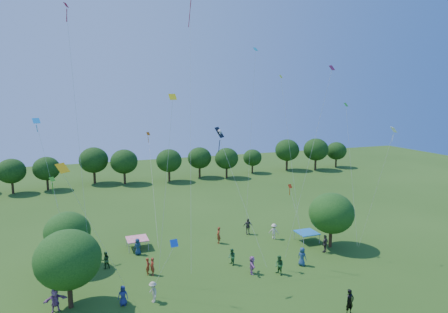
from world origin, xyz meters
TOP-DOWN VIEW (x-y plane):
  - near_tree_west at (-12.86, 13.45)m, footprint 4.98×4.98m
  - near_tree_north at (-12.98, 20.89)m, footprint 4.19×4.19m
  - near_tree_east at (13.21, 16.66)m, footprint 4.78×4.78m
  - treeline at (-1.73, 55.43)m, footprint 88.01×8.77m
  - tent_red_stripe at (-6.24, 23.61)m, footprint 2.20×2.20m
  - tent_blue at (11.69, 18.90)m, footprint 2.20×2.20m
  - man_in_black at (6.67, 5.07)m, footprint 0.79×0.57m
  - crowd_person_0 at (7.87, 13.68)m, footprint 0.86×1.01m
  - crowd_person_1 at (-5.92, 16.74)m, footprint 0.51×0.68m
  - crowd_person_2 at (-9.78, 19.67)m, footprint 0.87×0.56m
  - crowd_person_3 at (8.66, 20.92)m, footprint 1.24×1.11m
  - crowd_person_4 at (6.51, 23.34)m, footprint 1.16×0.62m
  - crowd_person_5 at (2.67, 13.81)m, footprint 1.10×1.65m
  - crowd_person_6 at (-6.46, 21.87)m, footprint 0.95×0.72m
  - crowd_person_7 at (-6.26, 17.00)m, footprint 0.55×0.68m
  - crowd_person_8 at (1.63, 16.18)m, footprint 0.52×0.84m
  - crowd_person_9 at (-13.75, 25.91)m, footprint 1.27×1.08m
  - crowd_person_10 at (11.82, 15.62)m, footprint 1.20×0.95m
  - crowd_person_11 at (-13.93, 13.26)m, footprint 1.78×0.88m
  - crowd_person_12 at (-9.03, 12.36)m, footprint 0.87×0.62m
  - crowd_person_13 at (2.33, 21.88)m, footprint 0.54×0.75m
  - crowd_person_14 at (4.90, 12.74)m, footprint 0.69×0.97m
  - crowd_person_15 at (-6.76, 12.00)m, footprint 0.73×1.19m
  - pirate_kite at (0.84, 17.13)m, footprint 3.07×5.87m
  - red_high_kite at (-1.45, 18.94)m, footprint 2.63×7.58m
  - small_kite_0 at (-11.70, 17.27)m, footprint 0.91×1.91m
  - small_kite_1 at (8.83, 17.49)m, footprint 0.83×2.21m
  - small_kite_2 at (8.11, 17.35)m, footprint 1.54×2.87m
  - small_kite_3 at (13.24, 14.39)m, footprint 1.15×1.94m
  - small_kite_4 at (-14.95, 25.14)m, footprint 2.51×1.93m
  - small_kite_5 at (7.86, 11.74)m, footprint 2.97×2.39m
  - small_kite_6 at (13.14, 9.26)m, footprint 1.17×4.88m
  - small_kite_7 at (5.89, 21.08)m, footprint 0.69×1.47m
  - small_kite_8 at (-3.93, 27.26)m, footprint 1.37×10.37m
  - small_kite_9 at (-12.15, 8.98)m, footprint 4.27×5.48m
  - small_kite_10 at (-4.42, 15.00)m, footprint 1.95×0.69m
  - small_kite_11 at (-13.96, 22.85)m, footprint 1.07×1.90m
  - small_kite_12 at (-5.72, 9.61)m, footprint 1.72×2.14m

SIDE VIEW (x-z plane):
  - crowd_person_7 at x=-6.26m, z-range 0.00..1.59m
  - crowd_person_12 at x=-9.03m, z-range 0.00..1.59m
  - crowd_person_8 at x=1.63m, z-range 0.00..1.60m
  - crowd_person_1 at x=-5.92m, z-range 0.00..1.63m
  - crowd_person_2 at x=-9.78m, z-range 0.00..1.65m
  - crowd_person_5 at x=2.67m, z-range 0.00..1.67m
  - crowd_person_15 at x=-6.76m, z-range 0.00..1.70m
  - crowd_person_6 at x=-6.46m, z-range 0.00..1.70m
  - crowd_person_3 at x=8.66m, z-range 0.00..1.78m
  - crowd_person_14 at x=4.90m, z-range 0.00..1.78m
  - crowd_person_9 at x=-13.75m, z-range 0.00..1.79m
  - crowd_person_0 at x=7.87m, z-range 0.00..1.80m
  - crowd_person_11 at x=-13.93m, z-range 0.00..1.82m
  - crowd_person_13 at x=2.33m, z-range 0.00..1.84m
  - crowd_person_10 at x=11.82m, z-range 0.00..1.87m
  - crowd_person_4 at x=6.51m, z-range 0.00..1.90m
  - man_in_black at x=6.67m, z-range 0.00..1.94m
  - tent_red_stripe at x=-6.24m, z-range 0.49..1.59m
  - tent_blue at x=11.69m, z-range 0.49..1.59m
  - near_tree_north at x=-12.98m, z-range 0.84..6.31m
  - near_tree_east at x=13.21m, z-range 0.80..6.71m
  - near_tree_west at x=-12.86m, z-range 0.84..7.00m
  - treeline at x=-1.73m, z-range 0.70..7.48m
  - small_kite_12 at x=-5.72m, z-range 2.90..7.53m
  - small_kite_1 at x=8.83m, z-range 3.06..8.76m
  - small_kite_11 at x=-13.96m, z-range 3.59..10.82m
  - small_kite_8 at x=-3.93m, z-range 3.69..14.16m
  - small_kite_9 at x=-12.15m, z-range 4.97..15.82m
  - small_kite_6 at x=13.14m, z-range 4.91..17.19m
  - small_kite_3 at x=13.24m, z-range 4.34..18.45m
  - small_kite_4 at x=-14.95m, z-range 5.45..18.09m
  - small_kite_2 at x=8.11m, z-range 3.77..20.59m
  - pirate_kite at x=0.84m, z-range 6.54..18.45m
  - small_kite_10 at x=-4.42m, z-range 5.71..20.72m
  - small_kite_5 at x=7.86m, z-range 5.29..22.63m
  - small_kite_7 at x=5.89m, z-range 5.23..24.90m
  - small_kite_0 at x=-11.70m, z-range 5.71..27.82m
  - red_high_kite at x=-1.45m, z-range 8.53..33.51m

